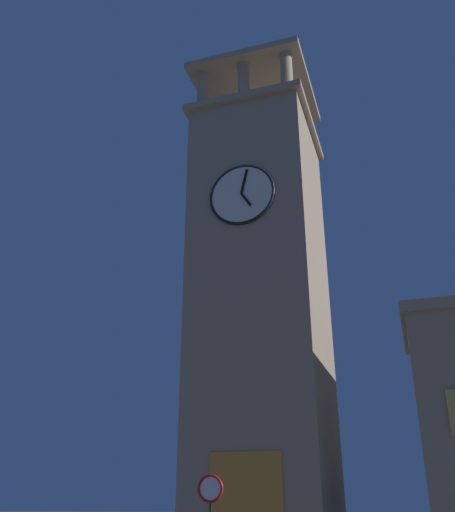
{
  "coord_description": "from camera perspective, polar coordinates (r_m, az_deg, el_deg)",
  "views": [
    {
      "loc": [
        -6.74,
        25.8,
        2.0
      ],
      "look_at": [
        2.44,
        -2.03,
        14.95
      ],
      "focal_mm": 39.18,
      "sensor_mm": 36.0,
      "label": 1
    }
  ],
  "objects": [
    {
      "name": "clocktower",
      "position": [
        30.41,
        3.55,
        -4.6
      ],
      "size": [
        6.94,
        7.71,
        29.39
      ],
      "color": "gray",
      "rests_on": "ground_plane"
    },
    {
      "name": "no_horn_sign",
      "position": [
        17.29,
        -1.76,
        -23.35
      ],
      "size": [
        0.78,
        0.14,
        2.75
      ],
      "color": "black",
      "rests_on": "ground_plane"
    }
  ]
}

